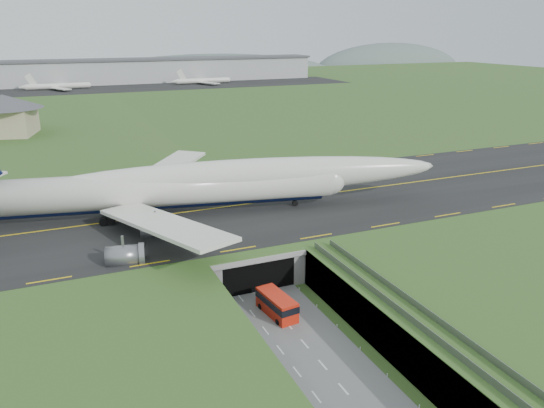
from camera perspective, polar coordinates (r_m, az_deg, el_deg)
name	(u,v)px	position (r m, az deg, el deg)	size (l,w,h in m)	color
ground	(280,316)	(78.33, 0.86, -12.00)	(900.00, 900.00, 0.00)	#335923
airfield_deck	(280,298)	(76.86, 0.87, -10.07)	(800.00, 800.00, 6.00)	gray
trench_road	(303,343)	(72.51, 3.35, -14.66)	(12.00, 75.00, 0.20)	slate
taxiway	(212,209)	(104.20, -6.49, -0.54)	(800.00, 44.00, 0.18)	black
tunnel_portal	(240,253)	(90.71, -3.43, -5.25)	(17.00, 22.30, 6.00)	gray
guideway	(431,335)	(66.90, 16.75, -13.30)	(3.00, 53.00, 7.05)	#A8A8A3
jumbo_jet	(188,186)	(100.57, -8.98, 1.94)	(97.71, 61.55, 20.73)	silver
shuttle_tram	(277,305)	(77.79, 0.52, -10.77)	(3.83, 7.97, 3.12)	red
service_building	(4,111)	(196.85, -26.84, 8.89)	(29.62, 29.62, 13.38)	tan
cargo_terminal	(88,72)	(363.13, -19.22, 13.27)	(320.00, 67.00, 15.60)	#B2B2B2
distant_hills	(152,80)	(502.18, -12.77, 12.88)	(700.00, 91.00, 60.00)	#52625F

